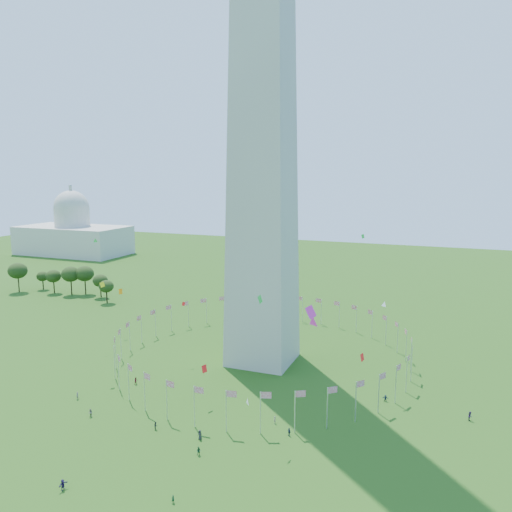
# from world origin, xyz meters

# --- Properties ---
(ground) EXTENTS (600.00, 600.00, 0.00)m
(ground) POSITION_xyz_m (0.00, 0.00, 0.00)
(ground) COLOR #1F4710
(ground) RESTS_ON ground
(washington_monument) EXTENTS (16.80, 16.80, 169.00)m
(washington_monument) POSITION_xyz_m (0.00, 50.00, 84.50)
(washington_monument) COLOR #BDB8A8
(washington_monument) RESTS_ON ground
(flag_ring) EXTENTS (80.24, 80.24, 9.00)m
(flag_ring) POSITION_xyz_m (-0.00, 50.00, 4.50)
(flag_ring) COLOR silver
(flag_ring) RESTS_ON ground
(capitol_building) EXTENTS (70.00, 35.00, 46.00)m
(capitol_building) POSITION_xyz_m (-180.00, 180.00, 23.00)
(capitol_building) COLOR beige
(capitol_building) RESTS_ON ground
(crowd) EXTENTS (90.06, 66.52, 2.02)m
(crowd) POSITION_xyz_m (9.80, 0.29, 0.89)
(crowd) COLOR maroon
(crowd) RESTS_ON ground
(kites_aloft) EXTENTS (117.34, 65.95, 33.34)m
(kites_aloft) POSITION_xyz_m (5.34, 20.81, 20.21)
(kites_aloft) COLOR #CC2699
(kites_aloft) RESTS_ON ground
(tree_line_west) EXTENTS (55.44, 15.63, 12.78)m
(tree_line_west) POSITION_xyz_m (-107.47, 90.77, 5.65)
(tree_line_west) COLOR #2B4617
(tree_line_west) RESTS_ON ground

